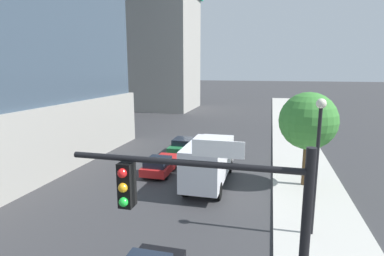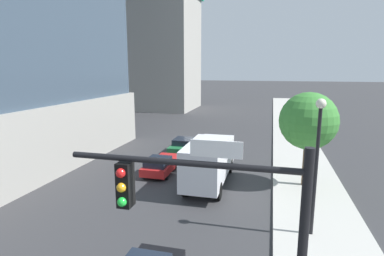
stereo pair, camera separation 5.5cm
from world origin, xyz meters
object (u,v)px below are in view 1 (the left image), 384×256
car_red (162,164)px  car_green (184,145)px  pedestrian_blue_shirt (310,162)px  construction_building (154,39)px  traffic_light_pole (220,227)px  street_lamp (318,149)px  box_truck (209,159)px  street_tree (308,121)px

car_red → car_green: size_ratio=0.97×
car_red → pedestrian_blue_shirt: (10.71, 2.00, 0.36)m
construction_building → car_green: size_ratio=7.02×
traffic_light_pole → street_lamp: 8.66m
construction_building → car_red: 40.90m
traffic_light_pole → box_truck: (-2.85, 13.38, -2.58)m
street_lamp → pedestrian_blue_shirt: 9.43m
traffic_light_pole → street_tree: bearing=77.2°
street_tree → traffic_light_pole: bearing=-102.8°
street_lamp → box_truck: (-5.90, 5.28, -2.46)m
street_lamp → box_truck: 8.29m
street_tree → box_truck: size_ratio=0.82×
street_tree → box_truck: (-6.17, -1.21, -2.65)m
pedestrian_blue_shirt → car_green: bearing=158.5°
construction_building → car_red: bearing=-68.3°
street_tree → box_truck: bearing=-168.9°
street_tree → car_red: street_tree is taller
construction_building → pedestrian_blue_shirt: construction_building is taller
traffic_light_pole → construction_building: bearing=112.5°
traffic_light_pole → box_truck: 13.92m
construction_building → traffic_light_pole: 56.00m
street_lamp → car_green: 16.73m
box_truck → pedestrian_blue_shirt: box_truck is taller
car_red → pedestrian_blue_shirt: pedestrian_blue_shirt is taller
traffic_light_pole → car_red: (-6.79, 14.93, -3.69)m
car_red → car_green: car_green is taller
car_green → street_tree: bearing=-33.0°
car_green → pedestrian_blue_shirt: bearing=-21.5°
car_green → car_red: bearing=-90.0°
construction_building → street_lamp: construction_building is taller
car_green → box_truck: 8.78m
box_truck → traffic_light_pole: bearing=-78.0°
construction_building → box_truck: bearing=-64.1°
car_green → box_truck: box_truck is taller
street_lamp → box_truck: street_lamp is taller
traffic_light_pole → pedestrian_blue_shirt: size_ratio=3.58×
traffic_light_pole → car_green: 22.52m
street_lamp → car_green: street_lamp is taller
construction_building → street_tree: (24.48, -36.47, -8.88)m
construction_building → pedestrian_blue_shirt: (25.08, -34.14, -12.27)m
street_lamp → car_green: size_ratio=1.31×
car_red → traffic_light_pole: bearing=-65.5°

